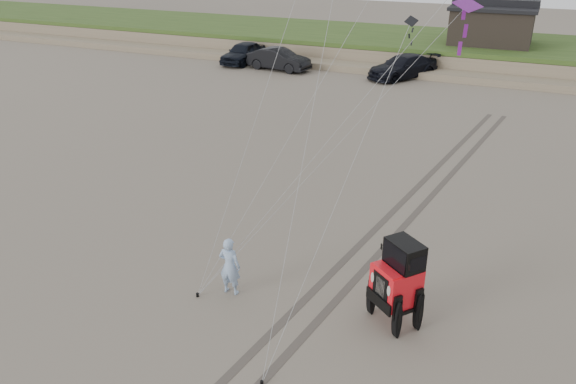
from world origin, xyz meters
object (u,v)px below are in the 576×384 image
(truck_c, at_px, (403,67))
(jeep, at_px, (395,291))
(cabin, at_px, (492,24))
(truck_b, at_px, (279,59))
(man, at_px, (230,266))
(truck_a, at_px, (243,53))

(truck_c, relative_size, jeep, 1.09)
(cabin, xyz_separation_m, truck_b, (-14.57, -8.36, -2.41))
(jeep, bearing_deg, truck_b, 159.04)
(man, bearing_deg, truck_b, -70.04)
(jeep, bearing_deg, cabin, 130.72)
(truck_b, height_order, man, man)
(truck_c, bearing_deg, truck_a, -146.90)
(truck_a, relative_size, man, 2.74)
(cabin, height_order, truck_a, cabin)
(truck_a, bearing_deg, truck_b, -14.04)
(cabin, xyz_separation_m, man, (-3.45, -35.99, -2.33))
(truck_a, xyz_separation_m, truck_c, (13.06, 0.10, -0.02))
(truck_c, distance_m, man, 28.87)
(cabin, bearing_deg, truck_a, -158.26)
(truck_b, xyz_separation_m, man, (11.12, -27.63, 0.08))
(truck_b, xyz_separation_m, jeep, (15.83, -27.03, 0.14))
(truck_b, distance_m, truck_c, 9.47)
(jeep, distance_m, man, 4.74)
(cabin, relative_size, truck_c, 1.13)
(cabin, relative_size, jeep, 1.23)
(truck_a, relative_size, truck_c, 0.88)
(truck_a, height_order, truck_b, truck_a)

